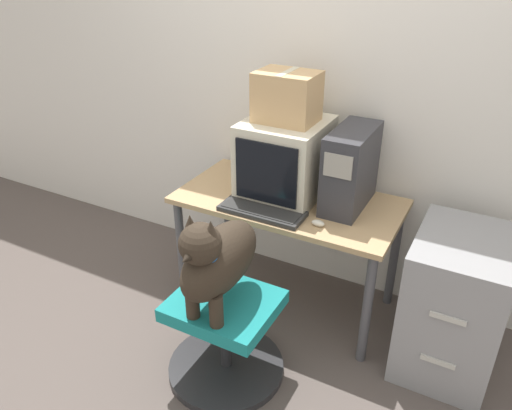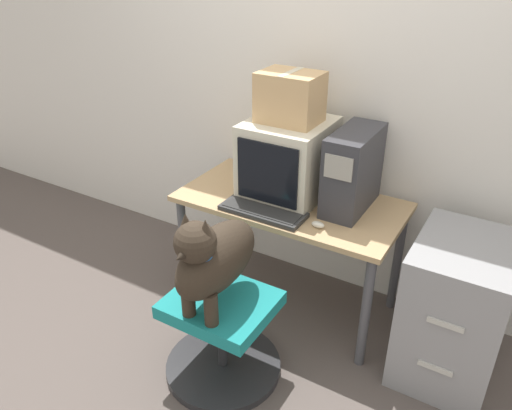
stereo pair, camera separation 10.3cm
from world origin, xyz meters
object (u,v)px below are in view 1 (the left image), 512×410
Objects in this scene: pc_tower at (350,168)px; office_chair at (225,337)px; cardboard_box at (287,97)px; keyboard at (262,211)px; filing_cabinet at (453,304)px; crt_monitor at (285,158)px; dog at (217,258)px.

pc_tower reaches higher than office_chair.
cardboard_box is at bearing -175.96° from pc_tower.
filing_cabinet reaches higher than keyboard.
crt_monitor is 0.79× the size of office_chair.
pc_tower is at bearing 166.32° from filing_cabinet.
cardboard_box is (-0.37, -0.03, 0.34)m from pc_tower.
cardboard_box is at bearing 92.57° from dog.
crt_monitor is 0.80m from dog.
dog is at bearing -87.43° from cardboard_box.
pc_tower is 1.08m from office_chair.
keyboard is at bearing 94.11° from office_chair.
pc_tower is 1.37× the size of cardboard_box.
filing_cabinet is (1.01, -0.13, -0.54)m from crt_monitor.
pc_tower is 0.73× the size of office_chair.
office_chair is 1.27m from cardboard_box.
office_chair is at bearing -113.54° from pc_tower.
office_chair is at bearing -85.89° from keyboard.
filing_cabinet is at bearing 8.40° from keyboard.
crt_monitor is 0.37m from pc_tower.
keyboard is at bearing -140.24° from pc_tower.
pc_tower is at bearing 4.04° from cardboard_box.
office_chair is 1.88× the size of cardboard_box.
office_chair is 0.50m from dog.
dog is at bearing -90.00° from office_chair.
dog is (0.03, -0.50, 0.01)m from keyboard.
dog reaches higher than filing_cabinet.
keyboard is (0.00, -0.27, -0.20)m from crt_monitor.
filing_cabinet reaches higher than office_chair.
crt_monitor is 0.85× the size of dog.
cardboard_box reaches higher than office_chair.
cardboard_box is (-0.00, 0.00, 0.34)m from crt_monitor.
crt_monitor is at bearing -175.36° from pc_tower.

